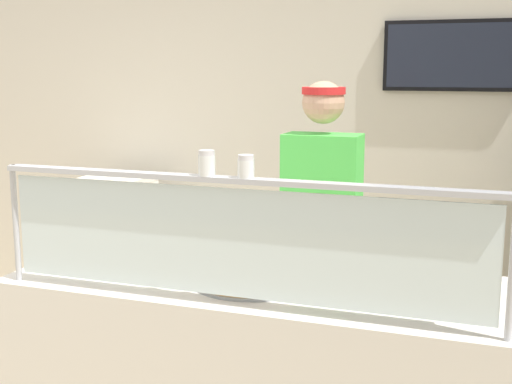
{
  "coord_description": "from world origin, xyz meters",
  "views": [
    {
      "loc": [
        1.94,
        -2.18,
        1.82
      ],
      "look_at": [
        1.01,
        0.43,
        1.32
      ],
      "focal_mm": 47.75,
      "sensor_mm": 36.0,
      "label": 1
    }
  ],
  "objects_px": {
    "pizza_tray": "(252,278)",
    "pizza_box_stack": "(115,189)",
    "pizza_server": "(261,275)",
    "worker_figure": "(322,231)",
    "pepper_flake_shaker": "(246,168)",
    "parmesan_shaker": "(207,165)"
  },
  "relations": [
    {
      "from": "parmesan_shaker",
      "to": "pepper_flake_shaker",
      "type": "bearing_deg",
      "value": -0.0
    },
    {
      "from": "pizza_server",
      "to": "pepper_flake_shaker",
      "type": "height_order",
      "value": "pepper_flake_shaker"
    },
    {
      "from": "pizza_box_stack",
      "to": "pizza_tray",
      "type": "bearing_deg",
      "value": -45.51
    },
    {
      "from": "pizza_tray",
      "to": "worker_figure",
      "type": "height_order",
      "value": "worker_figure"
    },
    {
      "from": "pizza_box_stack",
      "to": "parmesan_shaker",
      "type": "bearing_deg",
      "value": -51.22
    },
    {
      "from": "pizza_tray",
      "to": "pizza_box_stack",
      "type": "distance_m",
      "value": 2.38
    },
    {
      "from": "pizza_server",
      "to": "parmesan_shaker",
      "type": "xyz_separation_m",
      "value": [
        -0.11,
        -0.28,
        0.49
      ]
    },
    {
      "from": "parmesan_shaker",
      "to": "pizza_box_stack",
      "type": "bearing_deg",
      "value": 128.78
    },
    {
      "from": "worker_figure",
      "to": "pizza_tray",
      "type": "bearing_deg",
      "value": -98.61
    },
    {
      "from": "pizza_tray",
      "to": "pizza_box_stack",
      "type": "xyz_separation_m",
      "value": [
        -1.67,
        1.7,
        -0.01
      ]
    },
    {
      "from": "pepper_flake_shaker",
      "to": "worker_figure",
      "type": "height_order",
      "value": "worker_figure"
    },
    {
      "from": "parmesan_shaker",
      "to": "pepper_flake_shaker",
      "type": "xyz_separation_m",
      "value": [
        0.15,
        -0.0,
        -0.0
      ]
    },
    {
      "from": "pizza_box_stack",
      "to": "pizza_server",
      "type": "bearing_deg",
      "value": -45.05
    },
    {
      "from": "parmesan_shaker",
      "to": "pizza_server",
      "type": "bearing_deg",
      "value": 68.61
    },
    {
      "from": "pizza_server",
      "to": "pepper_flake_shaker",
      "type": "distance_m",
      "value": 0.56
    },
    {
      "from": "pizza_tray",
      "to": "parmesan_shaker",
      "type": "xyz_separation_m",
      "value": [
        -0.06,
        -0.3,
        0.51
      ]
    },
    {
      "from": "pizza_server",
      "to": "worker_figure",
      "type": "height_order",
      "value": "worker_figure"
    },
    {
      "from": "pizza_server",
      "to": "pizza_tray",
      "type": "bearing_deg",
      "value": 159.92
    },
    {
      "from": "pizza_server",
      "to": "parmesan_shaker",
      "type": "relative_size",
      "value": 3.01
    },
    {
      "from": "pizza_tray",
      "to": "pizza_server",
      "type": "bearing_deg",
      "value": -23.1
    },
    {
      "from": "parmesan_shaker",
      "to": "worker_figure",
      "type": "height_order",
      "value": "worker_figure"
    },
    {
      "from": "pepper_flake_shaker",
      "to": "pizza_box_stack",
      "type": "xyz_separation_m",
      "value": [
        -1.76,
        2.0,
        -0.51
      ]
    }
  ]
}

